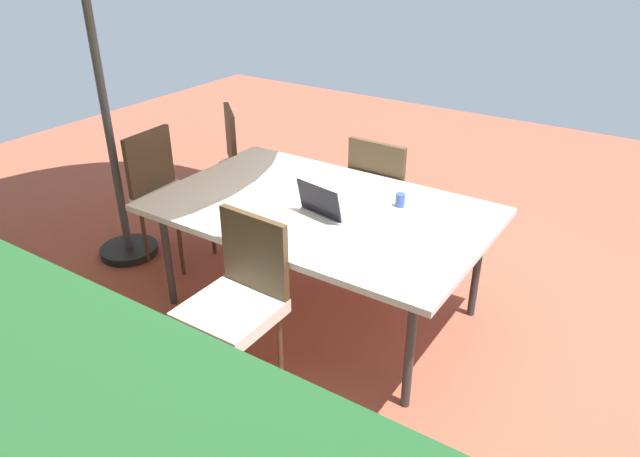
# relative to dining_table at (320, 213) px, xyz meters

# --- Properties ---
(ground_plane) EXTENTS (10.00, 10.00, 0.02)m
(ground_plane) POSITION_rel_dining_table_xyz_m (0.00, 0.00, -0.73)
(ground_plane) COLOR #9E4C38
(dining_table) EXTENTS (2.05, 1.29, 0.76)m
(dining_table) POSITION_rel_dining_table_xyz_m (0.00, 0.00, 0.00)
(dining_table) COLOR silver
(dining_table) RESTS_ON ground_plane
(chair_southeast) EXTENTS (0.59, 0.59, 0.98)m
(chair_southeast) POSITION_rel_dining_table_xyz_m (1.27, -0.85, -0.16)
(chair_southeast) COLOR silver
(chair_southeast) RESTS_ON ground_plane
(chair_east) EXTENTS (0.47, 0.46, 0.98)m
(chair_east) POSITION_rel_dining_table_xyz_m (1.34, 0.02, -0.16)
(chair_east) COLOR silver
(chair_east) RESTS_ON ground_plane
(chair_south) EXTENTS (0.46, 0.46, 0.98)m
(chair_south) POSITION_rel_dining_table_xyz_m (-0.02, -0.83, -0.16)
(chair_south) COLOR silver
(chair_south) RESTS_ON ground_plane
(chair_north) EXTENTS (0.46, 0.47, 0.98)m
(chair_north) POSITION_rel_dining_table_xyz_m (-0.01, 0.81, -0.16)
(chair_north) COLOR silver
(chair_north) RESTS_ON ground_plane
(laptop) EXTENTS (0.36, 0.30, 0.21)m
(laptop) POSITION_rel_dining_table_xyz_m (-0.09, 0.07, 0.09)
(laptop) COLOR gray
(laptop) RESTS_ON dining_table
(cup) EXTENTS (0.06, 0.06, 0.08)m
(cup) POSITION_rel_dining_table_xyz_m (-0.41, -0.28, 0.09)
(cup) COLOR #334C99
(cup) RESTS_ON dining_table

